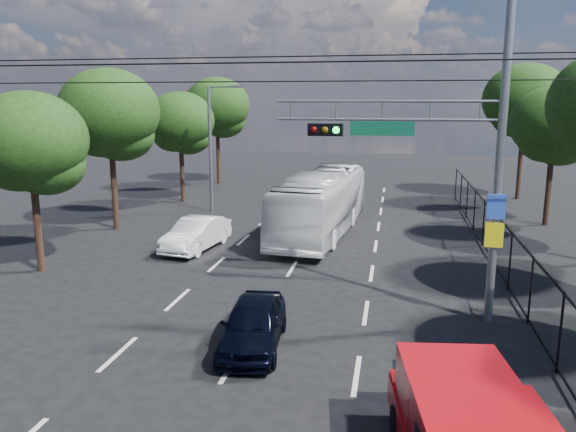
% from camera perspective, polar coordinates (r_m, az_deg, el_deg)
% --- Properties ---
extents(lane_markings, '(6.12, 38.00, 0.01)m').
position_cam_1_polar(lane_markings, '(23.28, 1.30, -3.95)').
color(lane_markings, beige).
rests_on(lane_markings, ground).
extents(signal_mast, '(6.43, 0.39, 9.50)m').
position_cam_1_polar(signal_mast, '(16.22, 16.59, 7.54)').
color(signal_mast, slate).
rests_on(signal_mast, ground).
extents(streetlight_left, '(2.09, 0.22, 7.08)m').
position_cam_1_polar(streetlight_left, '(31.82, -7.63, 7.37)').
color(streetlight_left, slate).
rests_on(streetlight_left, ground).
extents(utility_wires, '(22.00, 5.04, 0.74)m').
position_cam_1_polar(utility_wires, '(17.37, -1.51, 14.83)').
color(utility_wires, black).
rests_on(utility_wires, ground).
extents(fence_right, '(0.06, 34.03, 2.00)m').
position_cam_1_polar(fence_right, '(21.32, 21.07, -3.36)').
color(fence_right, black).
rests_on(fence_right, ground).
extents(tree_right_d, '(4.32, 4.32, 7.02)m').
position_cam_1_polar(tree_right_d, '(31.15, 25.44, 7.95)').
color(tree_right_d, black).
rests_on(tree_right_d, ground).
extents(tree_right_e, '(5.28, 5.28, 8.58)m').
position_cam_1_polar(tree_right_e, '(38.95, 22.95, 10.28)').
color(tree_right_e, black).
rests_on(tree_right_e, ground).
extents(tree_left_b, '(4.08, 4.08, 6.63)m').
position_cam_1_polar(tree_left_b, '(22.30, -24.62, 6.27)').
color(tree_left_b, black).
rests_on(tree_left_b, ground).
extents(tree_left_c, '(4.80, 4.80, 7.80)m').
position_cam_1_polar(tree_left_c, '(28.53, -17.60, 9.38)').
color(tree_left_c, black).
rests_on(tree_left_c, ground).
extents(tree_left_d, '(4.20, 4.20, 6.83)m').
position_cam_1_polar(tree_left_d, '(35.66, -10.83, 8.97)').
color(tree_left_d, black).
rests_on(tree_left_d, ground).
extents(tree_left_e, '(4.92, 4.92, 7.99)m').
position_cam_1_polar(tree_left_e, '(43.23, -7.18, 10.61)').
color(tree_left_e, black).
rests_on(tree_left_e, ground).
extents(navy_hatchback, '(1.83, 3.85, 1.27)m').
position_cam_1_polar(navy_hatchback, '(14.74, -3.58, -10.85)').
color(navy_hatchback, black).
rests_on(navy_hatchback, ground).
extents(white_bus, '(3.45, 10.85, 2.97)m').
position_cam_1_polar(white_bus, '(26.61, 3.40, 1.29)').
color(white_bus, silver).
rests_on(white_bus, ground).
extents(white_van, '(1.99, 4.28, 1.36)m').
position_cam_1_polar(white_van, '(24.29, -9.29, -1.80)').
color(white_van, white).
rests_on(white_van, ground).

